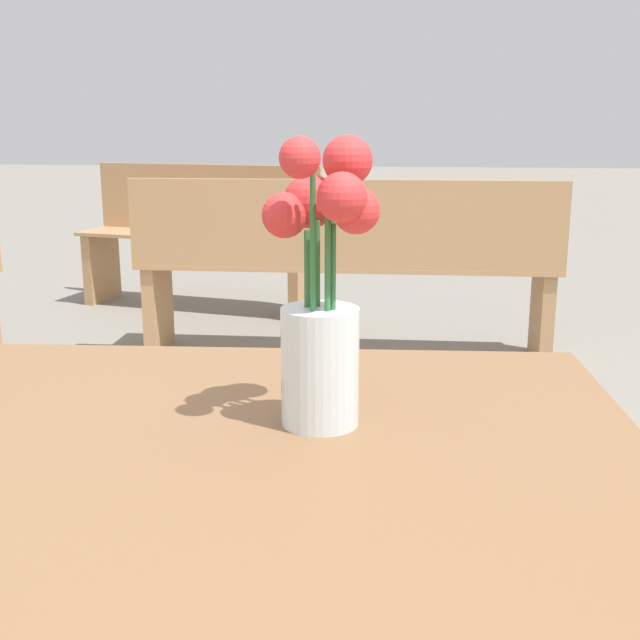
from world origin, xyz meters
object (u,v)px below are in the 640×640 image
object	(u,v)px
table_front	(240,545)
bench_far	(202,232)
flower_vase	(322,309)
bench_middle	(345,260)

from	to	relation	value
table_front	bench_far	xyz separation A→B (m)	(-1.09, 3.92, -0.19)
table_front	flower_vase	distance (m)	0.28
bench_middle	bench_far	world-z (taller)	same
bench_far	flower_vase	bearing A→B (deg)	-72.98
bench_middle	bench_far	xyz separation A→B (m)	(-0.96, 1.04, -0.02)
table_front	bench_far	distance (m)	4.08
table_front	bench_far	world-z (taller)	bench_far
table_front	bench_middle	bearing A→B (deg)	92.53
flower_vase	bench_far	world-z (taller)	flower_vase
bench_middle	bench_far	bearing A→B (deg)	132.64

